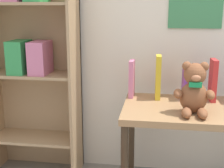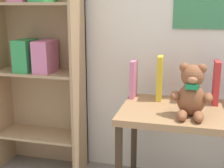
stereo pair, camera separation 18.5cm
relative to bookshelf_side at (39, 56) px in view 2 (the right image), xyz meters
name	(u,v)px [view 2 (the right image)]	position (x,y,z in m)	size (l,w,h in m)	color
bookshelf_side	(39,56)	(0.00, 0.00, 0.00)	(0.61, 0.27, 1.42)	tan
display_table	(185,123)	(0.99, -0.23, -0.31)	(0.71, 0.51, 0.59)	#9E754C
teddy_bear	(192,93)	(1.02, -0.33, -0.10)	(0.21, 0.19, 0.28)	brown
book_standing_pink	(134,79)	(0.67, -0.06, -0.11)	(0.03, 0.11, 0.23)	#D17093
book_standing_yellow	(160,78)	(0.83, -0.07, -0.09)	(0.03, 0.11, 0.27)	gold
book_standing_purple	(187,85)	(0.99, -0.06, -0.13)	(0.03, 0.12, 0.20)	purple
book_standing_red	(216,83)	(1.16, -0.07, -0.10)	(0.03, 0.12, 0.25)	red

